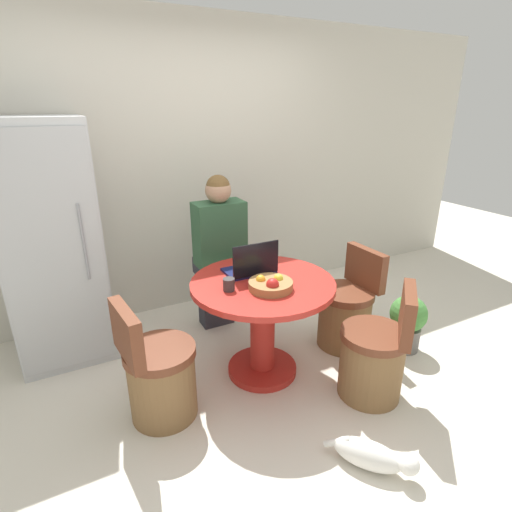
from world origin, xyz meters
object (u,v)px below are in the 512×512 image
Objects in this scene: cat at (372,455)px; potted_plant at (407,321)px; person_seated at (218,248)px; laptop at (251,267)px; chair_right_side at (346,313)px; chair_near_right_corner at (374,358)px; fruit_bowl at (271,284)px; refrigerator at (52,245)px; chair_left_side at (159,377)px; dining_table at (263,312)px.

potted_plant is (1.04, 0.75, 0.17)m from cat.
person_seated reaches higher than laptop.
cat is at bearing -33.38° from chair_right_side.
chair_near_right_corner is 1.75× the size of potted_plant.
chair_near_right_corner is at bearing -37.46° from fruit_bowl.
cat is (1.37, -2.00, -0.81)m from refrigerator.
chair_right_side is 0.94m from fruit_bowl.
refrigerator is 1.48m from laptop.
refrigerator is 1.31m from chair_left_side.
person_seated is 1.63m from potted_plant.
cat is at bearing -142.56° from chair_left_side.
laptop reaches higher than fruit_bowl.
potted_plant is at bearing 52.39° from chair_right_side.
cat is (-0.65, -1.04, -0.20)m from chair_right_side.
fruit_bowl reaches higher than dining_table.
chair_left_side is 1.56m from chair_right_side.
refrigerator is 5.17× the size of laptop.
chair_near_right_corner is at bearing -154.87° from potted_plant.
refrigerator is 3.88× the size of potted_plant.
dining_table is 0.81m from chair_right_side.
refrigerator reaches higher than laptop.
laptop is at bearing -33.81° from refrigerator.
refrigerator reaches higher than chair_right_side.
fruit_bowl is at bearing 89.30° from laptop.
chair_left_side reaches higher than potted_plant.
fruit_bowl reaches higher than potted_plant.
dining_table reaches higher than potted_plant.
refrigerator is at bearing 16.88° from chair_left_side.
laptop reaches higher than chair_near_right_corner.
chair_right_side is (0.78, 0.01, -0.21)m from dining_table.
chair_left_side is 1.40m from chair_near_right_corner.
chair_right_side is 0.48m from potted_plant.
refrigerator is 2.22× the size of chair_right_side.
laptop is at bearing 149.75° from cat.
person_seated is at bearing 148.24° from cat.
chair_left_side is at bearing 17.63° from laptop.
refrigerator is 1.66m from fruit_bowl.
potted_plant is at bearing -6.56° from fruit_bowl.
refrigerator reaches higher than chair_near_right_corner.
dining_table is 0.81m from chair_left_side.
fruit_bowl is at bearing -95.96° from dining_table.
fruit_bowl is at bearing -42.16° from refrigerator.
potted_plant is at bearing 89.02° from cat.
fruit_bowl is (0.02, -0.85, 0.02)m from person_seated.
chair_left_side is at bearing -173.36° from dining_table.
laptop is 0.29m from fruit_bowl.
fruit_bowl is at bearing -80.48° from chair_right_side.
chair_left_side is (-0.78, -0.09, -0.21)m from dining_table.
chair_near_right_corner is at bearing 127.80° from laptop.
chair_right_side is 1.75× the size of potted_plant.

